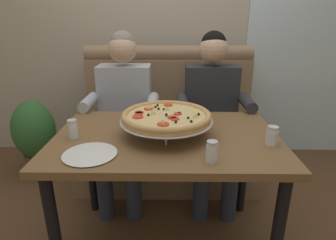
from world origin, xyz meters
TOP-DOWN VIEW (x-y plane):
  - back_wall_with_window at (0.00, 1.44)m, footprint 6.00×0.12m
  - window_panel at (1.30, 1.37)m, footprint 1.10×0.02m
  - booth_bench at (0.00, 0.87)m, footprint 1.50×0.78m
  - dining_table at (0.00, 0.00)m, footprint 1.23×0.81m
  - diner_left at (-0.34, 0.61)m, footprint 0.54×0.64m
  - diner_right at (0.34, 0.61)m, footprint 0.54×0.64m
  - pizza at (0.00, 0.01)m, footprint 0.51×0.51m
  - shaker_pepper_flakes at (-0.50, -0.05)m, footprint 0.05×0.05m
  - shaker_parmesan at (0.21, -0.30)m, footprint 0.05×0.05m
  - shaker_oregano at (0.54, -0.12)m, footprint 0.06×0.06m
  - plate_near_left at (-0.36, -0.24)m, footprint 0.26×0.26m
  - patio_chair at (1.20, 1.96)m, footprint 0.43×0.43m
  - potted_plant at (-1.17, 0.82)m, footprint 0.36×0.36m

SIDE VIEW (x-z plane):
  - potted_plant at x=-1.17m, z-range 0.04..0.74m
  - booth_bench at x=0.00m, z-range -0.17..0.96m
  - patio_chair at x=1.20m, z-range 0.09..0.95m
  - dining_table at x=0.00m, z-range 0.28..1.03m
  - diner_left at x=-0.34m, z-range 0.07..1.35m
  - diner_right at x=0.34m, z-range 0.07..1.35m
  - plate_near_left at x=-0.36m, z-range 0.75..0.77m
  - shaker_parmesan at x=0.21m, z-range 0.74..0.84m
  - shaker_oregano at x=0.54m, z-range 0.74..0.84m
  - shaker_pepper_flakes at x=-0.50m, z-range 0.74..0.85m
  - pizza at x=0.00m, z-range 0.79..0.93m
  - back_wall_with_window at x=0.00m, z-range 0.00..2.80m
  - window_panel at x=1.30m, z-range 0.00..2.80m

